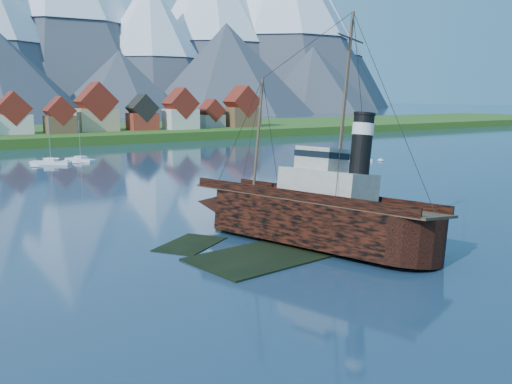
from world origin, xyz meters
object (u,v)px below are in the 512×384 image
sailboat_c (51,163)px  sailboat_d (365,159)px  tugboat_wreck (301,212)px  sailboat_e (81,160)px

sailboat_c → sailboat_d: bearing=-75.6°
tugboat_wreck → sailboat_c: (-7.55, 86.56, -2.99)m
tugboat_wreck → sailboat_d: bearing=25.1°
sailboat_c → sailboat_e: 8.12m
tugboat_wreck → sailboat_e: (0.07, 89.38, -3.03)m
tugboat_wreck → sailboat_c: size_ratio=2.73×
tugboat_wreck → sailboat_d: tugboat_wreck is taller
tugboat_wreck → sailboat_d: (59.67, 53.80, -3.01)m
tugboat_wreck → sailboat_e: size_ratio=3.18×
sailboat_c → sailboat_e: size_ratio=1.17×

